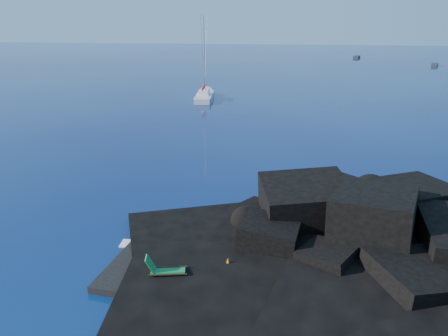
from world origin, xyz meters
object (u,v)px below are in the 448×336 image
at_px(marker_cone, 228,263).
at_px(distant_boat_b, 435,66).
at_px(deck_chair, 168,266).
at_px(sailboat, 204,100).
at_px(distant_boat_a, 357,58).
at_px(sunbather, 189,275).

distance_m(marker_cone, distant_boat_b, 113.50).
bearing_deg(deck_chair, sailboat, 86.94).
bearing_deg(deck_chair, distant_boat_b, 56.17).
relative_size(distant_boat_a, distant_boat_b, 1.04).
relative_size(deck_chair, marker_cone, 3.48).
bearing_deg(distant_boat_a, distant_boat_b, -36.75).
xyz_separation_m(sailboat, distant_boat_a, (33.95, 80.23, 0.00)).
bearing_deg(sunbather, marker_cone, 7.98).
height_order(marker_cone, distant_boat_b, marker_cone).
distance_m(sailboat, marker_cone, 48.96).
height_order(sunbather, distant_boat_a, sunbather).
xyz_separation_m(sailboat, marker_cone, (10.23, -47.88, 0.61)).
height_order(deck_chair, distant_boat_a, deck_chair).
bearing_deg(distant_boat_b, marker_cone, -91.40).
xyz_separation_m(distant_boat_a, distant_boat_b, (17.00, -22.17, 0.00)).
xyz_separation_m(deck_chair, marker_cone, (2.67, 1.29, -0.37)).
relative_size(deck_chair, sunbather, 1.15).
bearing_deg(distant_boat_a, sailboat, -97.17).
distance_m(distant_boat_a, distant_boat_b, 27.94).
xyz_separation_m(marker_cone, distant_boat_b, (40.71, 105.94, -0.61)).
bearing_deg(sunbather, distant_boat_b, 42.99).
bearing_deg(sailboat, deck_chair, -87.09).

